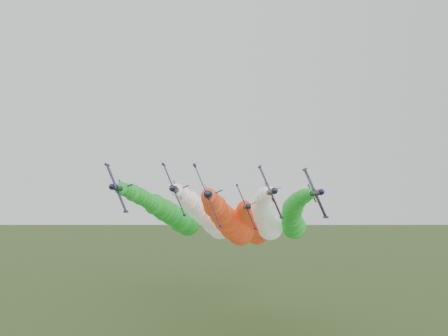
{
  "coord_description": "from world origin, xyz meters",
  "views": [
    {
      "loc": [
        -6.97,
        -74.81,
        39.03
      ],
      "look_at": [
        -5.67,
        9.19,
        46.69
      ],
      "focal_mm": 35.0,
      "sensor_mm": 36.0,
      "label": 1
    }
  ],
  "objects_px": {
    "jet_outer_right": "(293,218)",
    "jet_trail": "(251,226)",
    "jet_outer_left": "(173,215)",
    "jet_inner_right": "(266,219)",
    "jet_inner_left": "(210,218)",
    "jet_lead": "(231,224)"
  },
  "relations": [
    {
      "from": "jet_outer_right",
      "to": "jet_trail",
      "type": "bearing_deg",
      "value": 141.12
    },
    {
      "from": "jet_outer_left",
      "to": "jet_outer_right",
      "type": "distance_m",
      "value": 39.22
    },
    {
      "from": "jet_inner_right",
      "to": "jet_outer_right",
      "type": "bearing_deg",
      "value": 24.57
    },
    {
      "from": "jet_trail",
      "to": "jet_inner_left",
      "type": "bearing_deg",
      "value": -137.38
    },
    {
      "from": "jet_lead",
      "to": "jet_inner_right",
      "type": "relative_size",
      "value": 1.0
    },
    {
      "from": "jet_inner_right",
      "to": "jet_outer_right",
      "type": "height_order",
      "value": "jet_inner_right"
    },
    {
      "from": "jet_lead",
      "to": "jet_outer_left",
      "type": "xyz_separation_m",
      "value": [
        -18.57,
        19.37,
        2.04
      ]
    },
    {
      "from": "jet_outer_left",
      "to": "jet_trail",
      "type": "distance_m",
      "value": 27.67
    },
    {
      "from": "jet_outer_right",
      "to": "jet_inner_right",
      "type": "bearing_deg",
      "value": -155.43
    },
    {
      "from": "jet_outer_left",
      "to": "jet_trail",
      "type": "height_order",
      "value": "jet_outer_left"
    },
    {
      "from": "jet_trail",
      "to": "jet_lead",
      "type": "bearing_deg",
      "value": -106.32
    },
    {
      "from": "jet_inner_right",
      "to": "jet_lead",
      "type": "bearing_deg",
      "value": -132.74
    },
    {
      "from": "jet_inner_left",
      "to": "jet_outer_left",
      "type": "xyz_separation_m",
      "value": [
        -12.28,
        5.62,
        0.76
      ]
    },
    {
      "from": "jet_inner_right",
      "to": "jet_outer_left",
      "type": "relative_size",
      "value": 1.0
    },
    {
      "from": "jet_outer_left",
      "to": "jet_lead",
      "type": "bearing_deg",
      "value": -46.21
    },
    {
      "from": "jet_lead",
      "to": "jet_outer_left",
      "type": "height_order",
      "value": "jet_outer_left"
    },
    {
      "from": "jet_outer_right",
      "to": "jet_lead",
      "type": "bearing_deg",
      "value": -141.24
    },
    {
      "from": "jet_outer_left",
      "to": "jet_outer_right",
      "type": "relative_size",
      "value": 1.0
    },
    {
      "from": "jet_lead",
      "to": "jet_inner_left",
      "type": "bearing_deg",
      "value": 114.56
    },
    {
      "from": "jet_inner_right",
      "to": "jet_trail",
      "type": "height_order",
      "value": "jet_inner_right"
    },
    {
      "from": "jet_inner_right",
      "to": "jet_outer_left",
      "type": "height_order",
      "value": "jet_outer_left"
    },
    {
      "from": "jet_inner_left",
      "to": "jet_outer_right",
      "type": "relative_size",
      "value": 1.0
    }
  ]
}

